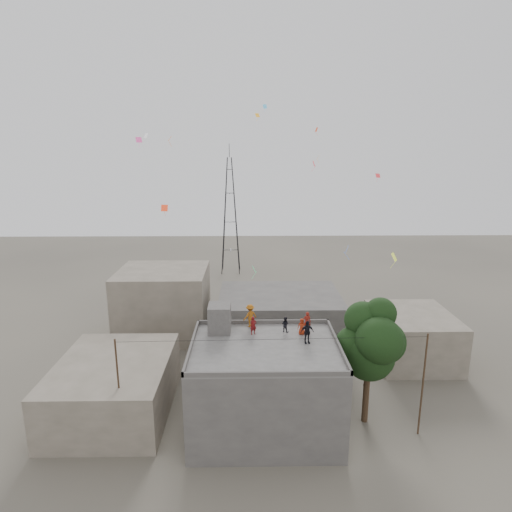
{
  "coord_description": "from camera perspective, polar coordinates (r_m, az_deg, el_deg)",
  "views": [
    {
      "loc": [
        -1.03,
        -26.41,
        18.84
      ],
      "look_at": [
        -0.58,
        1.81,
        11.93
      ],
      "focal_mm": 30.0,
      "sensor_mm": 36.0,
      "label": 1
    }
  ],
  "objects": [
    {
      "name": "utility_line",
      "position": [
        29.33,
        2.3,
        -17.03
      ],
      "size": [
        20.12,
        0.62,
        7.4
      ],
      "color": "black",
      "rests_on": "ground"
    },
    {
      "name": "kites",
      "position": [
        33.1,
        3.34,
        9.38
      ],
      "size": [
        19.11,
        16.03,
        12.28
      ],
      "color": "red",
      "rests_on": "ground"
    },
    {
      "name": "ground",
      "position": [
        32.45,
        1.15,
        -21.72
      ],
      "size": [
        140.0,
        140.0,
        0.0
      ],
      "primitive_type": "plane",
      "color": "#4B463D",
      "rests_on": "ground"
    },
    {
      "name": "person_orange_child",
      "position": [
        31.05,
        6.12,
        -9.33
      ],
      "size": [
        0.65,
        0.49,
        1.2
      ],
      "primitive_type": "imported",
      "rotation": [
        0.0,
        0.0,
        -0.19
      ],
      "color": "#9D2A11",
      "rests_on": "main_building"
    },
    {
      "name": "tree",
      "position": [
        31.01,
        15.16,
        -11.0
      ],
      "size": [
        4.9,
        4.6,
        9.1
      ],
      "color": "black",
      "rests_on": "ground"
    },
    {
      "name": "transmission_tower",
      "position": [
        67.19,
        -3.46,
        5.38
      ],
      "size": [
        2.97,
        2.97,
        20.01
      ],
      "color": "black",
      "rests_on": "ground"
    },
    {
      "name": "person_dark_adult",
      "position": [
        29.7,
        6.82,
        -10.04
      ],
      "size": [
        1.0,
        0.58,
        1.61
      ],
      "primitive_type": "imported",
      "rotation": [
        0.0,
        0.0,
        0.21
      ],
      "color": "black",
      "rests_on": "main_building"
    },
    {
      "name": "main_building",
      "position": [
        30.78,
        1.18,
        -17.1
      ],
      "size": [
        10.0,
        8.0,
        6.1
      ],
      "color": "#4A4745",
      "rests_on": "ground"
    },
    {
      "name": "person_red_child",
      "position": [
        30.9,
        -0.36,
        -9.26
      ],
      "size": [
        0.56,
        0.46,
        1.31
      ],
      "primitive_type": "imported",
      "rotation": [
        0.0,
        0.0,
        0.37
      ],
      "color": "maroon",
      "rests_on": "main_building"
    },
    {
      "name": "neighbor_east",
      "position": [
        42.76,
        20.06,
        -10.03
      ],
      "size": [
        7.0,
        8.0,
        4.4
      ],
      "primitive_type": "cube",
      "color": "#696152",
      "rests_on": "ground"
    },
    {
      "name": "parapet",
      "position": [
        29.27,
        1.21,
        -11.71
      ],
      "size": [
        10.0,
        8.0,
        0.3
      ],
      "color": "#4A4745",
      "rests_on": "main_building"
    },
    {
      "name": "person_dark_child",
      "position": [
        31.4,
        3.9,
        -9.09
      ],
      "size": [
        0.68,
        0.64,
        1.12
      ],
      "primitive_type": "imported",
      "rotation": [
        0.0,
        0.0,
        2.63
      ],
      "color": "black",
      "rests_on": "main_building"
    },
    {
      "name": "neighbor_northwest",
      "position": [
        45.98,
        -12.19,
        -6.05
      ],
      "size": [
        9.0,
        8.0,
        7.0
      ],
      "primitive_type": "cube",
      "color": "#696152",
      "rests_on": "ground"
    },
    {
      "name": "person_orange_adult",
      "position": [
        32.08,
        -0.79,
        -7.95
      ],
      "size": [
        1.29,
        1.16,
        1.74
      ],
      "primitive_type": "imported",
      "rotation": [
        0.0,
        0.0,
        -2.56
      ],
      "color": "#A35812",
      "rests_on": "main_building"
    },
    {
      "name": "neighbor_north",
      "position": [
        43.69,
        3.15,
        -8.22
      ],
      "size": [
        12.0,
        9.0,
        5.0
      ],
      "primitive_type": "cube",
      "color": "#4A4745",
      "rests_on": "ground"
    },
    {
      "name": "person_red_adult",
      "position": [
        31.5,
        6.83,
        -8.69
      ],
      "size": [
        0.58,
        0.4,
        1.51
      ],
      "primitive_type": "imported",
      "rotation": [
        0.0,
        0.0,
        3.06
      ],
      "color": "maroon",
      "rests_on": "main_building"
    },
    {
      "name": "stair_head_box",
      "position": [
        31.37,
        -4.87,
        -8.27
      ],
      "size": [
        1.6,
        1.8,
        2.0
      ],
      "primitive_type": "cube",
      "color": "#4A4745",
      "rests_on": "main_building"
    },
    {
      "name": "neighbor_west",
      "position": [
        34.49,
        -18.35,
        -16.22
      ],
      "size": [
        8.0,
        10.0,
        4.0
      ],
      "primitive_type": "cube",
      "color": "#696152",
      "rests_on": "ground"
    }
  ]
}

